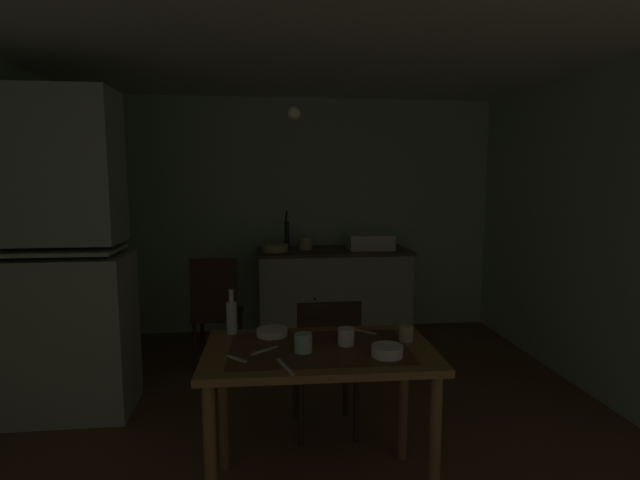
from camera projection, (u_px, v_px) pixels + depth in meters
The scene contains 24 objects.
ground_plane at pixel (314, 413), 3.38m from camera, with size 5.14×5.14×0.00m, color brown.
wall_back at pixel (294, 216), 5.16m from camera, with size 4.24×0.10×2.40m, color #ADCBB3.
wall_right at pixel (612, 235), 3.47m from camera, with size 0.10×3.93×2.40m, color #AECCB3.
ceiling_slab at pixel (313, 40), 3.07m from camera, with size 4.24×3.93×0.10m, color silver.
hutch_cabinet at pixel (64, 267), 3.28m from camera, with size 0.81×0.51×2.17m.
counter_cabinet at pixel (333, 294), 4.94m from camera, with size 1.50×0.64×0.89m.
sink_basin at pixel (370, 241), 4.91m from camera, with size 0.44×0.34×0.15m.
hand_pump at pixel (287, 233), 4.85m from camera, with size 0.05×0.27×0.39m.
mixing_bowl_counter at pixel (275, 248), 4.76m from camera, with size 0.25×0.25×0.07m, color beige.
stoneware_crock at pixel (306, 243), 4.88m from camera, with size 0.14×0.14×0.12m, color beige.
dining_table at pixel (319, 370), 2.44m from camera, with size 1.15×0.70×0.77m.
chair_far_side at pixel (326, 364), 3.04m from camera, with size 0.41×0.41×0.88m.
chair_by_counter at pixel (217, 310), 4.15m from camera, with size 0.42×0.42×0.95m.
serving_bowl_wide at pixel (387, 351), 2.32m from camera, with size 0.15×0.15×0.05m, color white.
soup_bowl_small at pixel (272, 332), 2.62m from camera, with size 0.16×0.16×0.04m, color white.
mug_dark at pixel (303, 343), 2.37m from camera, with size 0.09×0.09×0.09m, color #ADD1C1.
mug_tall at pixel (406, 333), 2.53m from camera, with size 0.07×0.07×0.08m, color tan.
teacup_mint at pixel (346, 337), 2.47m from camera, with size 0.08×0.08×0.09m, color white.
glass_bottle at pixel (232, 316), 2.64m from camera, with size 0.06×0.06×0.24m.
table_knife at pixel (285, 367), 2.18m from camera, with size 0.19×0.02×0.01m, color silver.
teaspoon_near_bowl at pixel (236, 359), 2.28m from camera, with size 0.13×0.02×0.01m, color beige.
teaspoon_by_cup at pixel (364, 331), 2.68m from camera, with size 0.14×0.02×0.01m, color beige.
serving_spoon at pixel (264, 350), 2.39m from camera, with size 0.16×0.02×0.01m, color beige.
pendant_bulb at pixel (294, 113), 3.01m from camera, with size 0.08×0.08×0.08m, color #F9EFCC.
Camera 1 is at (-0.33, -3.19, 1.61)m, focal length 27.68 mm.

